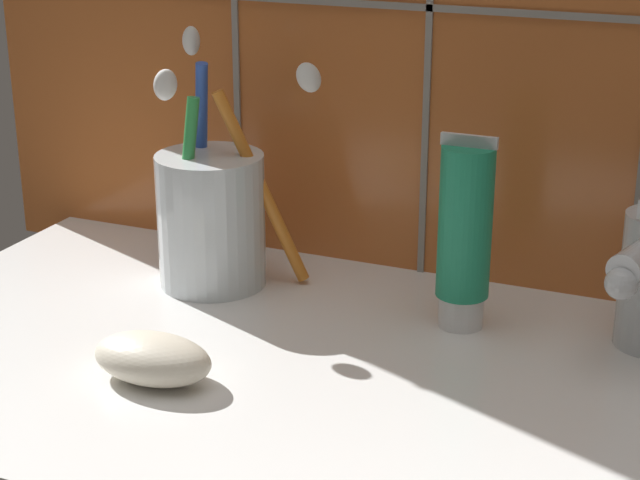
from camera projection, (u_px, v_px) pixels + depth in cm
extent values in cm
cube|color=white|center=(309.00, 378.00, 68.49)|extent=(62.63, 36.85, 2.00)
cube|color=gray|center=(409.00, 7.00, 76.51)|extent=(72.63, 0.24, 0.50)
cylinder|color=silver|center=(211.00, 220.00, 79.12)|extent=(8.00, 8.00, 10.00)
cylinder|color=orange|center=(262.00, 188.00, 78.09)|extent=(6.70, 3.52, 14.66)
ellipsoid|color=white|center=(309.00, 77.00, 75.25)|extent=(2.73, 2.14, 2.69)
cylinder|color=blue|center=(201.00, 166.00, 80.39)|extent=(3.35, 3.58, 16.23)
ellipsoid|color=white|center=(191.00, 41.00, 78.82)|extent=(2.36, 2.42, 2.48)
cylinder|color=green|center=(185.00, 194.00, 77.34)|extent=(2.42, 2.77, 14.11)
ellipsoid|color=white|center=(165.00, 85.00, 74.04)|extent=(2.23, 2.36, 2.41)
cylinder|color=white|center=(461.00, 310.00, 73.28)|extent=(3.08, 3.08, 2.29)
cylinder|color=#1E8C60|center=(465.00, 222.00, 71.08)|extent=(3.62, 3.62, 10.41)
cube|color=silver|center=(469.00, 141.00, 69.15)|extent=(3.80, 0.36, 0.80)
sphere|color=silver|center=(621.00, 283.00, 64.13)|extent=(2.05, 2.05, 2.05)
ellipsoid|color=silver|center=(153.00, 358.00, 65.55)|extent=(7.85, 4.76, 2.95)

